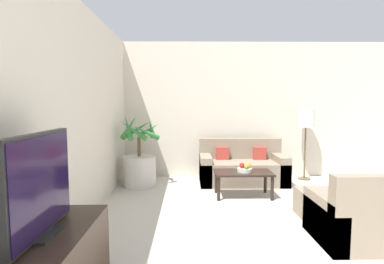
{
  "coord_description": "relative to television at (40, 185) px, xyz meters",
  "views": [
    {
      "loc": [
        -1.75,
        0.52,
        1.47
      ],
      "look_at": [
        -1.68,
        5.58,
        1.0
      ],
      "focal_mm": 28.0,
      "sensor_mm": 36.0,
      "label": 1
    }
  ],
  "objects": [
    {
      "name": "wall_left",
      "position": [
        -0.33,
        0.82,
        0.41
      ],
      "size": [
        0.06,
        8.14,
        2.7
      ],
      "color": "beige",
      "rests_on": "ground_plane"
    },
    {
      "name": "coffee_table",
      "position": [
        1.85,
        2.73,
        -0.59
      ],
      "size": [
        0.91,
        0.5,
        0.4
      ],
      "color": "black",
      "rests_on": "ground_plane"
    },
    {
      "name": "apple_green",
      "position": [
        1.88,
        2.65,
        -0.44
      ],
      "size": [
        0.07,
        0.07,
        0.07
      ],
      "color": "olive",
      "rests_on": "fruit_bowl"
    },
    {
      "name": "sofa_loveseat",
      "position": [
        1.98,
        3.57,
        -0.66
      ],
      "size": [
        1.58,
        0.77,
        0.81
      ],
      "color": "gray",
      "rests_on": "ground_plane"
    },
    {
      "name": "ottoman",
      "position": [
        2.75,
        1.85,
        -0.76
      ],
      "size": [
        0.66,
        0.46,
        0.35
      ],
      "color": "gray",
      "rests_on": "ground_plane"
    },
    {
      "name": "orange_fruit",
      "position": [
        1.93,
        2.74,
        -0.44
      ],
      "size": [
        0.08,
        0.08,
        0.08
      ],
      "color": "orange",
      "rests_on": "fruit_bowl"
    },
    {
      "name": "fruit_bowl",
      "position": [
        1.86,
        2.71,
        -0.51
      ],
      "size": [
        0.23,
        0.23,
        0.06
      ],
      "color": "beige",
      "rests_on": "coffee_table"
    },
    {
      "name": "floor_lamp",
      "position": [
        3.26,
        3.82,
        0.2
      ],
      "size": [
        0.32,
        0.32,
        1.37
      ],
      "color": "brown",
      "rests_on": "ground_plane"
    },
    {
      "name": "potted_palm",
      "position": [
        0.09,
        3.39,
        -0.54
      ],
      "size": [
        0.72,
        0.79,
        1.29
      ],
      "color": "beige",
      "rests_on": "ground_plane"
    },
    {
      "name": "wall_back",
      "position": [
        2.72,
        4.12,
        0.41
      ],
      "size": [
        7.65,
        0.06,
        2.7
      ],
      "color": "beige",
      "rests_on": "ground_plane"
    },
    {
      "name": "apple_red",
      "position": [
        1.82,
        2.73,
        -0.44
      ],
      "size": [
        0.08,
        0.08,
        0.08
      ],
      "color": "red",
      "rests_on": "fruit_bowl"
    },
    {
      "name": "television",
      "position": [
        0.0,
        0.0,
        0.0
      ],
      "size": [
        0.18,
        0.82,
        0.69
      ],
      "color": "black",
      "rests_on": "tv_console"
    },
    {
      "name": "armchair",
      "position": [
        2.75,
        1.11,
        -0.67
      ],
      "size": [
        0.82,
        0.77,
        0.8
      ],
      "color": "gray",
      "rests_on": "ground_plane"
    }
  ]
}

